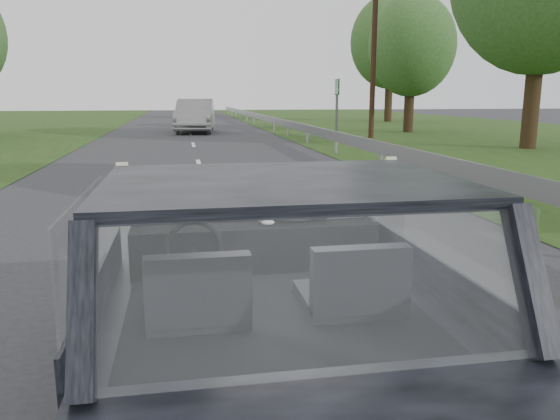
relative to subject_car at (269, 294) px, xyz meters
name	(u,v)px	position (x,y,z in m)	size (l,w,h in m)	color
ground	(269,410)	(0.00, 0.00, -0.72)	(140.00, 140.00, 0.00)	#3B3B42
subject_car	(269,294)	(0.00, 0.00, 0.00)	(1.80, 4.00, 1.45)	black
dashboard	(254,244)	(0.00, 0.62, 0.12)	(1.58, 0.45, 0.30)	black
driver_seat	(198,290)	(-0.40, -0.29, 0.16)	(0.50, 0.72, 0.42)	black
passenger_seat	(354,280)	(0.40, -0.29, 0.16)	(0.50, 0.72, 0.42)	black
steering_wheel	(194,248)	(-0.40, 0.33, 0.20)	(0.36, 0.36, 0.04)	black
cat	(298,209)	(0.29, 0.57, 0.36)	(0.58, 0.18, 0.26)	slate
guardrail	(376,147)	(4.30, 10.00, -0.15)	(0.05, 90.00, 0.32)	#A0A1A1
other_car	(195,116)	(0.31, 25.58, 0.11)	(2.00, 5.07, 1.67)	#A6A6A6
highway_sign	(337,112)	(5.35, 17.23, 0.49)	(0.10, 0.97, 2.43)	#0C4C18
utility_pole	(374,56)	(7.78, 20.17, 2.77)	(0.23, 0.23, 7.00)	#48291C
tree_1	(540,11)	(11.54, 14.49, 3.88)	(6.08, 6.08, 9.21)	#2B5621
tree_2	(411,66)	(10.96, 23.56, 2.54)	(4.31, 4.31, 6.53)	#2B5621
tree_3	(390,61)	(14.21, 34.72, 3.52)	(5.60, 5.60, 8.49)	#2B5621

